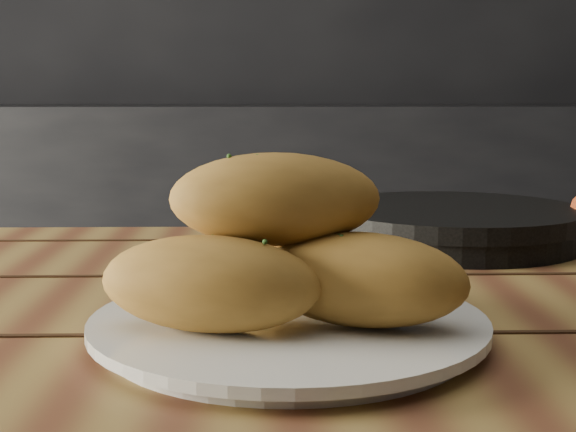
# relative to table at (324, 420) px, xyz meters

# --- Properties ---
(counter) EXTENTS (2.80, 0.60, 0.90)m
(counter) POSITION_rel_table_xyz_m (-0.47, 1.66, -0.19)
(counter) COLOR black
(counter) RESTS_ON ground
(table) EXTENTS (1.37, 0.81, 0.75)m
(table) POSITION_rel_table_xyz_m (0.00, 0.00, 0.00)
(table) COLOR olive
(table) RESTS_ON ground
(plate) EXTENTS (0.29, 0.29, 0.02)m
(plate) POSITION_rel_table_xyz_m (-0.03, -0.11, 0.12)
(plate) COLOR silver
(plate) RESTS_ON table
(bread_rolls) EXTENTS (0.27, 0.22, 0.12)m
(bread_rolls) POSITION_rel_table_xyz_m (-0.04, -0.12, 0.18)
(bread_rolls) COLOR #A2722D
(bread_rolls) RESTS_ON plate
(skillet) EXTENTS (0.44, 0.32, 0.05)m
(skillet) POSITION_rel_table_xyz_m (0.18, 0.28, 0.13)
(skillet) COLOR black
(skillet) RESTS_ON table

